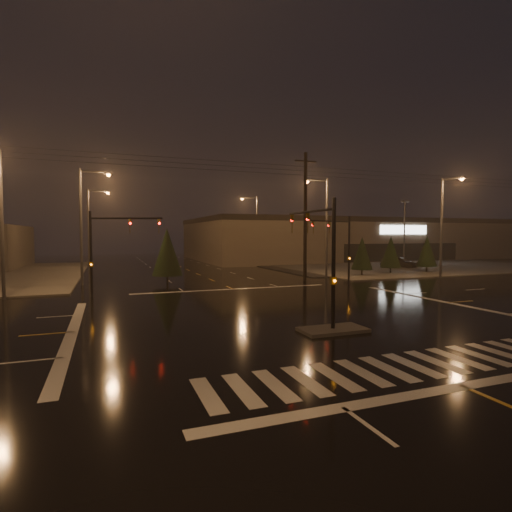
% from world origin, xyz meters
% --- Properties ---
extents(ground, '(140.00, 140.00, 0.00)m').
position_xyz_m(ground, '(0.00, 0.00, 0.00)').
color(ground, black).
rests_on(ground, ground).
extents(sidewalk_ne, '(36.00, 36.00, 0.12)m').
position_xyz_m(sidewalk_ne, '(30.00, 30.00, 0.06)').
color(sidewalk_ne, '#45423D').
rests_on(sidewalk_ne, ground).
extents(median_island, '(3.00, 1.60, 0.15)m').
position_xyz_m(median_island, '(0.00, -4.00, 0.07)').
color(median_island, '#45423D').
rests_on(median_island, ground).
extents(crosswalk, '(15.00, 2.60, 0.01)m').
position_xyz_m(crosswalk, '(0.00, -9.00, 0.01)').
color(crosswalk, beige).
rests_on(crosswalk, ground).
extents(stop_bar_near, '(16.00, 0.50, 0.01)m').
position_xyz_m(stop_bar_near, '(0.00, -11.00, 0.01)').
color(stop_bar_near, beige).
rests_on(stop_bar_near, ground).
extents(stop_bar_far, '(16.00, 0.50, 0.01)m').
position_xyz_m(stop_bar_far, '(0.00, 11.00, 0.01)').
color(stop_bar_far, beige).
rests_on(stop_bar_far, ground).
extents(parking_lot, '(50.00, 24.00, 0.08)m').
position_xyz_m(parking_lot, '(35.00, 28.00, 0.04)').
color(parking_lot, black).
rests_on(parking_lot, ground).
extents(retail_building, '(60.20, 28.30, 7.20)m').
position_xyz_m(retail_building, '(35.00, 45.99, 3.84)').
color(retail_building, brown).
rests_on(retail_building, ground).
extents(signal_mast_median, '(0.25, 4.59, 6.00)m').
position_xyz_m(signal_mast_median, '(0.00, -3.07, 3.75)').
color(signal_mast_median, black).
rests_on(signal_mast_median, ground).
extents(signal_mast_ne, '(4.84, 1.86, 6.00)m').
position_xyz_m(signal_mast_ne, '(9.50, 10.14, 3.79)').
color(signal_mast_ne, black).
rests_on(signal_mast_ne, ground).
extents(signal_mast_nw, '(4.84, 1.86, 6.00)m').
position_xyz_m(signal_mast_nw, '(-9.50, 10.14, 3.79)').
color(signal_mast_nw, black).
rests_on(signal_mast_nw, ground).
extents(streetlight_1, '(2.77, 0.32, 10.00)m').
position_xyz_m(streetlight_1, '(-11.18, 18.00, 5.80)').
color(streetlight_1, '#38383A').
rests_on(streetlight_1, ground).
extents(streetlight_2, '(2.77, 0.32, 10.00)m').
position_xyz_m(streetlight_2, '(-11.18, 34.00, 5.80)').
color(streetlight_2, '#38383A').
rests_on(streetlight_2, ground).
extents(streetlight_3, '(2.77, 0.32, 10.00)m').
position_xyz_m(streetlight_3, '(11.18, 16.00, 5.80)').
color(streetlight_3, '#38383A').
rests_on(streetlight_3, ground).
extents(streetlight_4, '(2.77, 0.32, 10.00)m').
position_xyz_m(streetlight_4, '(11.18, 36.00, 5.80)').
color(streetlight_4, '#38383A').
rests_on(streetlight_4, ground).
extents(streetlight_5, '(0.32, 2.77, 10.00)m').
position_xyz_m(streetlight_5, '(-16.00, 11.18, 5.80)').
color(streetlight_5, '#38383A').
rests_on(streetlight_5, ground).
extents(streetlight_6, '(0.32, 2.77, 10.00)m').
position_xyz_m(streetlight_6, '(22.00, 11.18, 5.80)').
color(streetlight_6, '#38383A').
rests_on(streetlight_6, ground).
extents(utility_pole_1, '(2.20, 0.32, 12.00)m').
position_xyz_m(utility_pole_1, '(8.00, 14.00, 6.13)').
color(utility_pole_1, black).
rests_on(utility_pole_1, ground).
extents(conifer_0, '(2.21, 2.21, 4.16)m').
position_xyz_m(conifer_0, '(15.92, 16.17, 2.43)').
color(conifer_0, black).
rests_on(conifer_0, ground).
extents(conifer_1, '(2.26, 2.26, 4.24)m').
position_xyz_m(conifer_1, '(20.39, 17.08, 2.46)').
color(conifer_1, black).
rests_on(conifer_1, ground).
extents(conifer_2, '(2.29, 2.29, 4.28)m').
position_xyz_m(conifer_2, '(25.30, 16.80, 2.49)').
color(conifer_2, black).
rests_on(conifer_2, ground).
extents(conifer_3, '(2.73, 2.73, 4.96)m').
position_xyz_m(conifer_3, '(-4.37, 16.96, 2.83)').
color(conifer_3, black).
rests_on(conifer_3, ground).
extents(car_parked, '(3.85, 5.01, 1.59)m').
position_xyz_m(car_parked, '(26.64, 23.05, 0.80)').
color(car_parked, black).
rests_on(car_parked, ground).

